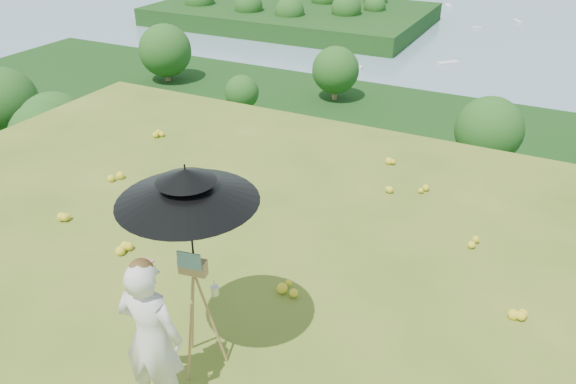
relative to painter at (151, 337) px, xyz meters
The scene contains 12 objects.
ground 1.03m from the painter, 107.55° to the left, with size 14.00×14.00×0.00m, color #4B611B.
forest_slope 46.43m from the painter, 90.29° to the left, with size 140.00×56.00×22.00m, color black.
shoreline_tier 84.07m from the painter, 90.14° to the left, with size 170.00×28.00×8.00m, color #655E51.
peninsula 175.34m from the painter, 115.79° to the left, with size 90.00×60.00×12.00m, color black, non-canonical shape.
slope_trees 38.94m from the painter, 90.29° to the left, with size 110.00×50.00×6.00m, color #224715, non-canonical shape.
harbor_town 81.44m from the painter, 90.14° to the left, with size 110.00×22.00×5.00m, color silver, non-canonical shape.
moored_boats 165.70m from the painter, 94.49° to the left, with size 140.00×140.00×0.70m, color silver, non-canonical shape.
wildflowers 1.15m from the painter, 102.41° to the left, with size 10.00×10.50×0.12m, color yellow, non-canonical shape.
painter is the anchor object (origin of this frame).
field_easel 0.62m from the painter, 83.37° to the left, with size 0.55×0.55×1.45m, color olive, non-canonical shape.
sun_umbrella 1.12m from the painter, 83.89° to the left, with size 1.30×1.30×1.13m, color black, non-canonical shape.
painter_cap 0.80m from the painter, behind, with size 0.21×0.25×0.10m, color #DF7A7C, non-canonical shape.
Camera 1 is at (2.99, -3.42, 4.47)m, focal length 35.00 mm.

